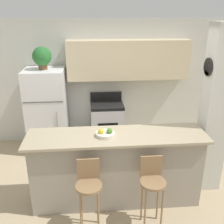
{
  "coord_description": "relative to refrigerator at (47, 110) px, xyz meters",
  "views": [
    {
      "loc": [
        -0.35,
        -3.23,
        2.67
      ],
      "look_at": [
        0.0,
        0.74,
        1.13
      ],
      "focal_mm": 42.0,
      "sensor_mm": 36.0,
      "label": 1
    }
  ],
  "objects": [
    {
      "name": "ground_plane",
      "position": [
        1.21,
        -1.73,
        -0.83
      ],
      "size": [
        14.0,
        14.0,
        0.0
      ],
      "primitive_type": "plane",
      "color": "tan"
    },
    {
      "name": "counter_bar",
      "position": [
        1.21,
        -1.73,
        -0.28
      ],
      "size": [
        2.5,
        0.65,
        1.08
      ],
      "color": "gray",
      "rests_on": "ground_plane"
    },
    {
      "name": "stove_range",
      "position": [
        1.2,
        0.07,
        -0.36
      ],
      "size": [
        0.66,
        0.6,
        1.07
      ],
      "color": "silver",
      "rests_on": "ground_plane"
    },
    {
      "name": "bar_stool_left",
      "position": [
        0.81,
        -2.26,
        -0.18
      ],
      "size": [
        0.33,
        0.33,
        0.97
      ],
      "color": "olive",
      "rests_on": "ground_plane"
    },
    {
      "name": "pillar_right",
      "position": [
        2.7,
        -1.5,
        0.45
      ],
      "size": [
        0.38,
        0.32,
        2.55
      ],
      "color": "silver",
      "rests_on": "ground_plane"
    },
    {
      "name": "fruit_bowl",
      "position": [
        1.05,
        -1.76,
        0.29
      ],
      "size": [
        0.26,
        0.26,
        0.12
      ],
      "color": "silver",
      "rests_on": "counter_bar"
    },
    {
      "name": "refrigerator",
      "position": [
        0.0,
        0.0,
        0.0
      ],
      "size": [
        0.76,
        0.74,
        1.65
      ],
      "color": "white",
      "rests_on": "ground_plane"
    },
    {
      "name": "bar_stool_right",
      "position": [
        1.61,
        -2.26,
        -0.18
      ],
      "size": [
        0.33,
        0.33,
        0.97
      ],
      "color": "olive",
      "rests_on": "ground_plane"
    },
    {
      "name": "trash_bin",
      "position": [
        0.6,
        -0.26,
        -0.64
      ],
      "size": [
        0.28,
        0.28,
        0.38
      ],
      "color": "black",
      "rests_on": "ground_plane"
    },
    {
      "name": "potted_plant_on_fridge",
      "position": [
        -0.0,
        0.0,
        1.06
      ],
      "size": [
        0.35,
        0.35,
        0.42
      ],
      "color": "brown",
      "rests_on": "refrigerator"
    },
    {
      "name": "wall_back",
      "position": [
        1.39,
        0.34,
        0.65
      ],
      "size": [
        5.6,
        0.38,
        2.55
      ],
      "color": "silver",
      "rests_on": "ground_plane"
    }
  ]
}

